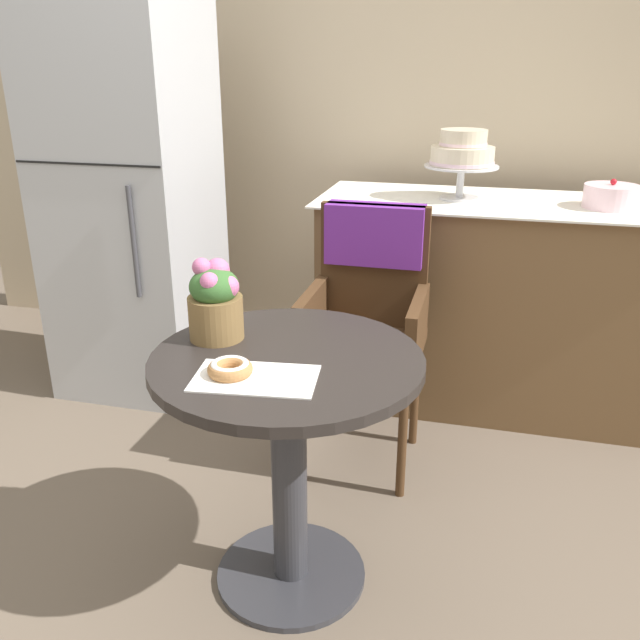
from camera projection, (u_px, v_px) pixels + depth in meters
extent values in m
plane|color=#6B5B4C|center=(291.00, 575.00, 2.00)|extent=(8.00, 8.00, 0.00)
cube|color=#C1AD8E|center=(399.00, 79.00, 3.17)|extent=(4.80, 0.10, 2.70)
cylinder|color=#282321|center=(287.00, 362.00, 1.74)|extent=(0.72, 0.72, 0.03)
cylinder|color=#333338|center=(289.00, 478.00, 1.87)|extent=(0.10, 0.10, 0.69)
cylinder|color=#333338|center=(291.00, 573.00, 2.00)|extent=(0.44, 0.44, 0.02)
cube|color=#472D19|center=(363.00, 348.00, 2.40)|extent=(0.42, 0.42, 0.04)
cube|color=#472D19|center=(374.00, 266.00, 2.48)|extent=(0.40, 0.04, 0.46)
cube|color=#472D19|center=(312.00, 314.00, 2.41)|extent=(0.04, 0.38, 0.18)
cube|color=#472D19|center=(417.00, 324.00, 2.32)|extent=(0.04, 0.38, 0.18)
cube|color=#6B2893|center=(375.00, 234.00, 2.44)|extent=(0.36, 0.11, 0.22)
cylinder|color=#472D19|center=(301.00, 426.00, 2.37)|extent=(0.03, 0.03, 0.45)
cylinder|color=#472D19|center=(402.00, 440.00, 2.29)|extent=(0.03, 0.03, 0.45)
cylinder|color=#472D19|center=(326.00, 382.00, 2.70)|extent=(0.03, 0.03, 0.45)
cylinder|color=#472D19|center=(415.00, 392.00, 2.61)|extent=(0.03, 0.03, 0.45)
cube|color=white|center=(255.00, 378.00, 1.61)|extent=(0.32, 0.21, 0.00)
torus|color=#AD7542|center=(230.00, 369.00, 1.62)|extent=(0.11, 0.11, 0.04)
torus|color=white|center=(230.00, 366.00, 1.62)|extent=(0.10, 0.10, 0.02)
cylinder|color=brown|center=(216.00, 318.00, 1.83)|extent=(0.15, 0.15, 0.12)
ellipsoid|color=#38662D|center=(214.00, 286.00, 1.80)|extent=(0.13, 0.14, 0.10)
sphere|color=#CC6699|center=(228.00, 287.00, 1.78)|extent=(0.06, 0.06, 0.06)
sphere|color=#CC6699|center=(217.00, 270.00, 1.81)|extent=(0.07, 0.07, 0.07)
sphere|color=#CC6699|center=(202.00, 267.00, 1.78)|extent=(0.05, 0.05, 0.05)
sphere|color=#CC6699|center=(209.00, 282.00, 1.75)|extent=(0.05, 0.05, 0.05)
cube|color=brown|center=(499.00, 305.00, 2.88)|extent=(1.50, 0.56, 0.90)
cube|color=white|center=(510.00, 203.00, 2.71)|extent=(1.56, 0.62, 0.01)
cylinder|color=silver|center=(459.00, 198.00, 2.76)|extent=(0.16, 0.16, 0.01)
cylinder|color=silver|center=(460.00, 182.00, 2.74)|extent=(0.03, 0.03, 0.12)
cylinder|color=silver|center=(461.00, 166.00, 2.71)|extent=(0.30, 0.30, 0.01)
cylinder|color=beige|center=(462.00, 156.00, 2.70)|extent=(0.26, 0.25, 0.08)
cylinder|color=silver|center=(462.00, 162.00, 2.71)|extent=(0.26, 0.26, 0.01)
cylinder|color=beige|center=(464.00, 138.00, 2.67)|extent=(0.19, 0.19, 0.07)
cylinder|color=silver|center=(463.00, 144.00, 2.68)|extent=(0.19, 0.19, 0.01)
cylinder|color=silver|center=(611.00, 196.00, 2.58)|extent=(0.21, 0.21, 0.09)
sphere|color=red|center=(614.00, 182.00, 2.56)|extent=(0.02, 0.02, 0.02)
cube|color=#B7BABF|center=(132.00, 203.00, 2.93)|extent=(0.64, 0.60, 1.70)
cube|color=black|center=(86.00, 164.00, 2.58)|extent=(0.63, 0.01, 0.01)
cylinder|color=#3F3F44|center=(134.00, 243.00, 2.63)|extent=(0.02, 0.02, 0.45)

